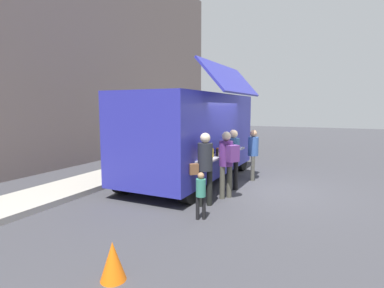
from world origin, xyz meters
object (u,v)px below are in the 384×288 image
traffic_cone_orange (113,261)px  customer_extra_browsing (253,150)px  child_near_queue (201,191)px  customer_rear_waiting (204,163)px  trash_bin (182,147)px  food_truck_main (192,134)px  customer_mid_with_backpack (227,158)px  customer_front_ordering (233,154)px

traffic_cone_orange → customer_extra_browsing: customer_extra_browsing is taller
child_near_queue → customer_rear_waiting: bearing=-10.4°
trash_bin → child_near_queue: child_near_queue is taller
traffic_cone_orange → customer_extra_browsing: bearing=-2.7°
trash_bin → customer_rear_waiting: size_ratio=0.56×
food_truck_main → customer_rear_waiting: bearing=-147.7°
customer_extra_browsing → child_near_queue: size_ratio=1.62×
trash_bin → customer_mid_with_backpack: bearing=-142.6°
traffic_cone_orange → customer_rear_waiting: 3.56m
food_truck_main → customer_rear_waiting: 2.67m
customer_mid_with_backpack → child_near_queue: size_ratio=1.72×
food_truck_main → child_near_queue: food_truck_main is taller
traffic_cone_orange → customer_mid_with_backpack: size_ratio=0.31×
food_truck_main → customer_rear_waiting: size_ratio=3.29×
trash_bin → customer_extra_browsing: bearing=-125.4°
customer_front_ordering → customer_rear_waiting: 1.65m
traffic_cone_orange → customer_mid_with_backpack: bearing=-2.6°
traffic_cone_orange → customer_extra_browsing: size_ratio=0.33×
customer_front_ordering → customer_mid_with_backpack: bearing=124.3°
food_truck_main → trash_bin: 4.57m
food_truck_main → child_near_queue: bearing=-151.1°
customer_front_ordering → customer_mid_with_backpack: customer_mid_with_backpack is taller
customer_mid_with_backpack → customer_extra_browsing: (2.30, -0.12, -0.09)m
trash_bin → customer_mid_with_backpack: customer_mid_with_backpack is taller
traffic_cone_orange → trash_bin: bearing=21.8°
traffic_cone_orange → food_truck_main: bearing=14.5°
customer_rear_waiting → customer_extra_browsing: size_ratio=1.08×
food_truck_main → traffic_cone_orange: food_truck_main is taller
food_truck_main → trash_bin: bearing=32.2°
customer_extra_browsing → child_near_queue: bearing=74.8°
food_truck_main → customer_mid_with_backpack: food_truck_main is taller
traffic_cone_orange → customer_rear_waiting: size_ratio=0.31×
traffic_cone_orange → trash_bin: 10.25m
traffic_cone_orange → customer_mid_with_backpack: (4.28, -0.19, 0.80)m
customer_mid_with_backpack → child_near_queue: (-1.67, 0.01, -0.46)m
customer_rear_waiting → customer_extra_browsing: (3.11, -0.41, -0.07)m
trash_bin → child_near_queue: 7.96m
food_truck_main → child_near_queue: 3.64m
traffic_cone_orange → child_near_queue: 2.64m
traffic_cone_orange → customer_front_ordering: 5.17m
trash_bin → customer_mid_with_backpack: size_ratio=0.56×
customer_front_ordering → customer_extra_browsing: 1.49m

